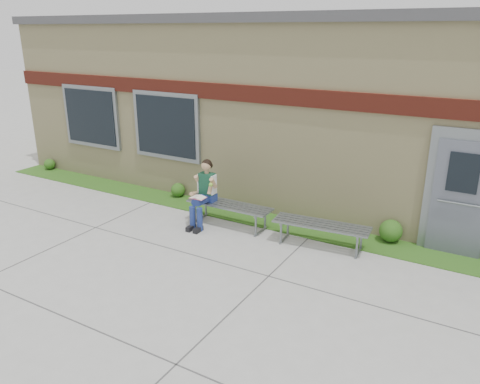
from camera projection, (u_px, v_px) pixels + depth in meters
The scene contains 9 objects.
ground at pixel (202, 274), 7.82m from camera, with size 80.00×80.00×0.00m, color #9E9E99.
grass_strip at pixel (271, 221), 9.94m from camera, with size 16.00×0.80×0.02m, color #205416.
school_building at pixel (332, 102), 12.01m from camera, with size 16.20×6.22×4.20m.
bench_left at pixel (229, 209), 9.65m from camera, with size 1.82×0.51×0.47m.
bench_right at pixel (321, 229), 8.70m from camera, with size 1.83×0.66×0.46m.
girl at pixel (204, 192), 9.59m from camera, with size 0.49×0.81×1.37m.
shrub_west at pixel (50, 164), 13.55m from camera, with size 0.31×0.31×0.31m, color #205416.
shrub_mid at pixel (178, 190), 11.34m from camera, with size 0.34×0.34×0.34m, color #205416.
shrub_east at pixel (391, 231), 8.92m from camera, with size 0.43×0.43×0.43m, color #205416.
Camera 1 is at (4.03, -5.67, 3.87)m, focal length 35.00 mm.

